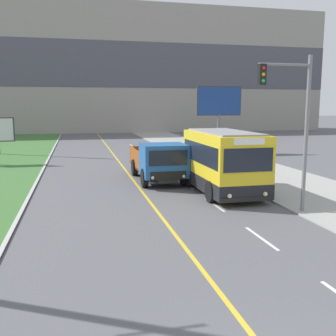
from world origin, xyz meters
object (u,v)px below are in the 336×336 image
at_px(planter_round_near, 264,181).
at_px(planter_round_third, 202,155).
at_px(city_bus, 224,162).
at_px(traffic_light_mast, 294,115).
at_px(planter_round_second, 228,165).
at_px(billboard_large, 219,103).
at_px(dump_truck, 160,162).

distance_m(planter_round_near, planter_round_third, 10.96).
distance_m(city_bus, traffic_light_mast, 4.98).
bearing_deg(planter_round_third, planter_round_second, -90.34).
relative_size(city_bus, planter_round_near, 5.83).
relative_size(billboard_large, planter_round_second, 5.70).
relative_size(dump_truck, planter_round_second, 6.15).
bearing_deg(planter_round_near, planter_round_second, 88.17).
bearing_deg(traffic_light_mast, planter_round_near, 77.49).
bearing_deg(traffic_light_mast, city_bus, 107.91).
relative_size(planter_round_second, planter_round_third, 1.01).
distance_m(traffic_light_mast, planter_round_second, 10.28).
xyz_separation_m(dump_truck, planter_round_near, (4.78, -3.55, -0.65)).
bearing_deg(planter_round_third, city_bus, -102.65).
relative_size(billboard_large, planter_round_third, 5.79).
relative_size(planter_round_near, planter_round_second, 0.95).
distance_m(billboard_large, planter_round_near, 17.33).
bearing_deg(city_bus, planter_round_near, -0.24).
bearing_deg(planter_round_second, planter_round_third, 89.66).
distance_m(city_bus, billboard_large, 17.71).
height_order(billboard_large, planter_round_near, billboard_large).
relative_size(dump_truck, planter_round_near, 6.50).
relative_size(city_bus, planter_round_third, 5.60).
height_order(dump_truck, billboard_large, billboard_large).
bearing_deg(dump_truck, traffic_light_mast, -63.26).
height_order(traffic_light_mast, planter_round_third, traffic_light_mast).
bearing_deg(planter_round_second, planter_round_near, -91.83).
bearing_deg(planter_round_near, traffic_light_mast, -102.51).
relative_size(city_bus, dump_truck, 0.90).
xyz_separation_m(traffic_light_mast, planter_round_near, (0.91, 4.12, -3.53)).
height_order(planter_round_near, planter_round_second, planter_round_second).
height_order(traffic_light_mast, planter_round_second, traffic_light_mast).
relative_size(billboard_large, planter_round_near, 6.02).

